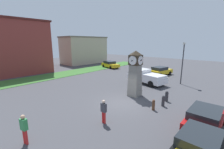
{
  "coord_description": "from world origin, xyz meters",
  "views": [
    {
      "loc": [
        -10.41,
        -7.73,
        5.51
      ],
      "look_at": [
        1.0,
        2.11,
        2.25
      ],
      "focal_mm": 24.0,
      "sensor_mm": 36.0,
      "label": 1
    }
  ],
  "objects_px": {
    "car_far_lot": "(110,64)",
    "pedestrian_crossing_lot": "(24,127)",
    "pickup_truck": "(146,76)",
    "car_by_building": "(205,118)",
    "car_near_tower": "(200,144)",
    "street_lamp_near_road": "(183,60)",
    "bollard_near_tower": "(153,105)",
    "bollard_far_row": "(167,96)",
    "pedestrian_near_bench": "(104,110)",
    "clock_tower": "(135,74)",
    "bollard_mid_row": "(163,101)",
    "car_silver_hatch": "(160,71)"
  },
  "relations": [
    {
      "from": "clock_tower",
      "to": "bollard_far_row",
      "type": "relative_size",
      "value": 4.58
    },
    {
      "from": "car_by_building",
      "to": "pedestrian_crossing_lot",
      "type": "xyz_separation_m",
      "value": [
        -8.11,
        7.2,
        0.24
      ]
    },
    {
      "from": "bollard_mid_row",
      "to": "car_far_lot",
      "type": "xyz_separation_m",
      "value": [
        12.19,
        16.96,
        0.25
      ]
    },
    {
      "from": "bollard_mid_row",
      "to": "bollard_far_row",
      "type": "relative_size",
      "value": 0.96
    },
    {
      "from": "clock_tower",
      "to": "bollard_mid_row",
      "type": "xyz_separation_m",
      "value": [
        -0.67,
        -3.35,
        -1.85
      ]
    },
    {
      "from": "bollard_near_tower",
      "to": "car_silver_hatch",
      "type": "xyz_separation_m",
      "value": [
        13.37,
        5.15,
        0.28
      ]
    },
    {
      "from": "car_near_tower",
      "to": "pedestrian_crossing_lot",
      "type": "height_order",
      "value": "pedestrian_crossing_lot"
    },
    {
      "from": "bollard_mid_row",
      "to": "bollard_near_tower",
      "type": "bearing_deg",
      "value": 167.17
    },
    {
      "from": "car_near_tower",
      "to": "pickup_truck",
      "type": "distance_m",
      "value": 13.56
    },
    {
      "from": "pickup_truck",
      "to": "street_lamp_near_road",
      "type": "relative_size",
      "value": 1.04
    },
    {
      "from": "street_lamp_near_road",
      "to": "pickup_truck",
      "type": "bearing_deg",
      "value": 125.42
    },
    {
      "from": "car_far_lot",
      "to": "pedestrian_crossing_lot",
      "type": "height_order",
      "value": "pedestrian_crossing_lot"
    },
    {
      "from": "car_near_tower",
      "to": "pedestrian_crossing_lot",
      "type": "xyz_separation_m",
      "value": [
        -5.16,
        7.48,
        0.27
      ]
    },
    {
      "from": "car_far_lot",
      "to": "pedestrian_crossing_lot",
      "type": "bearing_deg",
      "value": -149.04
    },
    {
      "from": "bollard_far_row",
      "to": "car_near_tower",
      "type": "distance_m",
      "value": 7.14
    },
    {
      "from": "car_far_lot",
      "to": "pedestrian_near_bench",
      "type": "distance_m",
      "value": 23.12
    },
    {
      "from": "car_far_lot",
      "to": "car_silver_hatch",
      "type": "xyz_separation_m",
      "value": [
        -0.11,
        -11.51,
        0.0
      ]
    },
    {
      "from": "car_by_building",
      "to": "car_near_tower",
      "type": "bearing_deg",
      "value": -174.57
    },
    {
      "from": "bollard_far_row",
      "to": "street_lamp_near_road",
      "type": "bearing_deg",
      "value": 6.87
    },
    {
      "from": "clock_tower",
      "to": "street_lamp_near_road",
      "type": "xyz_separation_m",
      "value": [
        7.86,
        -2.29,
        0.87
      ]
    },
    {
      "from": "car_silver_hatch",
      "to": "pedestrian_near_bench",
      "type": "height_order",
      "value": "pedestrian_near_bench"
    },
    {
      "from": "street_lamp_near_road",
      "to": "car_silver_hatch",
      "type": "bearing_deg",
      "value": 50.92
    },
    {
      "from": "pedestrian_crossing_lot",
      "to": "street_lamp_near_road",
      "type": "bearing_deg",
      "value": -8.32
    },
    {
      "from": "car_by_building",
      "to": "pedestrian_near_bench",
      "type": "xyz_separation_m",
      "value": [
        -3.72,
        5.44,
        0.21
      ]
    },
    {
      "from": "pickup_truck",
      "to": "pedestrian_near_bench",
      "type": "bearing_deg",
      "value": -165.98
    },
    {
      "from": "car_by_building",
      "to": "pedestrian_crossing_lot",
      "type": "distance_m",
      "value": 10.84
    },
    {
      "from": "street_lamp_near_road",
      "to": "bollard_far_row",
      "type": "bearing_deg",
      "value": -173.13
    },
    {
      "from": "car_silver_hatch",
      "to": "pickup_truck",
      "type": "relative_size",
      "value": 0.82
    },
    {
      "from": "clock_tower",
      "to": "bollard_near_tower",
      "type": "height_order",
      "value": "clock_tower"
    },
    {
      "from": "car_silver_hatch",
      "to": "street_lamp_near_road",
      "type": "bearing_deg",
      "value": -129.08
    },
    {
      "from": "car_near_tower",
      "to": "car_by_building",
      "type": "height_order",
      "value": "car_by_building"
    },
    {
      "from": "pedestrian_near_bench",
      "to": "bollard_mid_row",
      "type": "bearing_deg",
      "value": -20.13
    },
    {
      "from": "bollard_near_tower",
      "to": "car_by_building",
      "type": "distance_m",
      "value": 3.77
    },
    {
      "from": "car_far_lot",
      "to": "pickup_truck",
      "type": "xyz_separation_m",
      "value": [
        -6.33,
        -12.15,
        0.18
      ]
    },
    {
      "from": "clock_tower",
      "to": "car_by_building",
      "type": "relative_size",
      "value": 1.07
    },
    {
      "from": "bollard_near_tower",
      "to": "bollard_far_row",
      "type": "xyz_separation_m",
      "value": [
        2.58,
        -0.1,
        0.05
      ]
    },
    {
      "from": "pedestrian_near_bench",
      "to": "car_near_tower",
      "type": "bearing_deg",
      "value": -82.4
    },
    {
      "from": "bollard_near_tower",
      "to": "car_by_building",
      "type": "xyz_separation_m",
      "value": [
        -0.43,
        -3.74,
        0.29
      ]
    },
    {
      "from": "car_near_tower",
      "to": "pickup_truck",
      "type": "xyz_separation_m",
      "value": [
        10.53,
        8.54,
        0.21
      ]
    },
    {
      "from": "car_near_tower",
      "to": "pedestrian_near_bench",
      "type": "bearing_deg",
      "value": 97.6
    },
    {
      "from": "pedestrian_crossing_lot",
      "to": "pickup_truck",
      "type": "bearing_deg",
      "value": 3.87
    },
    {
      "from": "bollard_far_row",
      "to": "car_near_tower",
      "type": "height_order",
      "value": "car_near_tower"
    },
    {
      "from": "car_by_building",
      "to": "pickup_truck",
      "type": "bearing_deg",
      "value": 47.46
    },
    {
      "from": "clock_tower",
      "to": "pedestrian_near_bench",
      "type": "bearing_deg",
      "value": -167.37
    },
    {
      "from": "pedestrian_crossing_lot",
      "to": "car_silver_hatch",
      "type": "bearing_deg",
      "value": 4.42
    },
    {
      "from": "car_near_tower",
      "to": "car_silver_hatch",
      "type": "relative_size",
      "value": 0.88
    },
    {
      "from": "bollard_far_row",
      "to": "car_silver_hatch",
      "type": "distance_m",
      "value": 12.0
    },
    {
      "from": "car_far_lot",
      "to": "street_lamp_near_road",
      "type": "bearing_deg",
      "value": -102.99
    },
    {
      "from": "clock_tower",
      "to": "car_by_building",
      "type": "xyz_separation_m",
      "value": [
        -2.38,
        -6.8,
        -1.59
      ]
    },
    {
      "from": "bollard_far_row",
      "to": "pedestrian_near_bench",
      "type": "bearing_deg",
      "value": 165.04
    }
  ]
}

